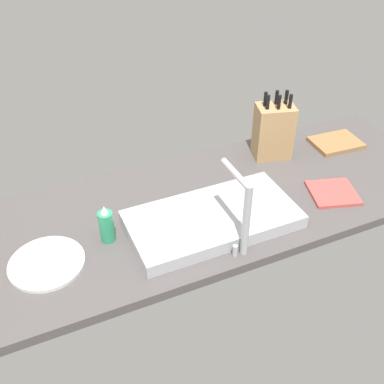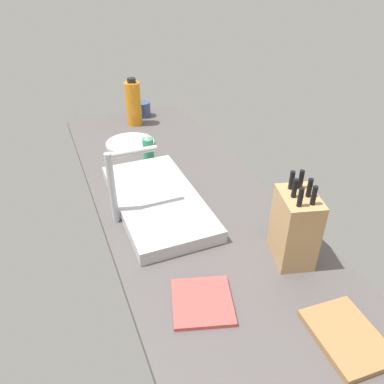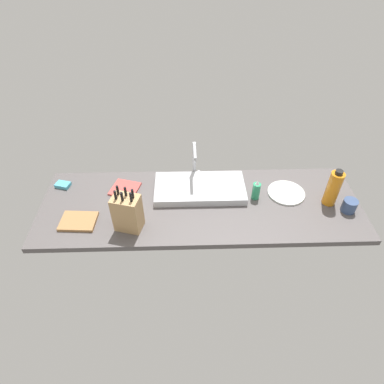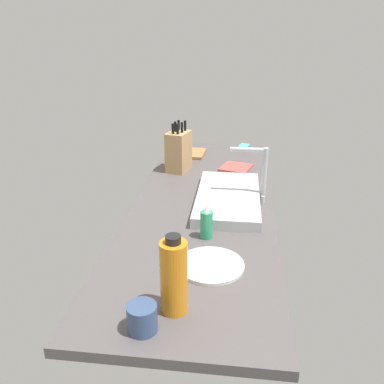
# 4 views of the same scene
# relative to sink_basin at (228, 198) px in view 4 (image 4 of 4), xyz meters

# --- Properties ---
(countertop_slab) EXTENTS (1.95, 0.65, 0.04)m
(countertop_slab) POSITION_rel_sink_basin_xyz_m (0.00, -0.12, -0.04)
(countertop_slab) COLOR #514C4C
(countertop_slab) RESTS_ON ground
(sink_basin) EXTENTS (0.57, 0.29, 0.05)m
(sink_basin) POSITION_rel_sink_basin_xyz_m (0.00, 0.00, 0.00)
(sink_basin) COLOR #B7BABF
(sink_basin) RESTS_ON countertop_slab
(faucet) EXTENTS (0.06, 0.17, 0.26)m
(faucet) POSITION_rel_sink_basin_xyz_m (-0.02, 0.14, 0.14)
(faucet) COLOR #B7BABF
(faucet) RESTS_ON countertop_slab
(knife_block) EXTENTS (0.17, 0.14, 0.28)m
(knife_block) POSITION_rel_sink_basin_xyz_m (-0.41, -0.29, 0.09)
(knife_block) COLOR tan
(knife_block) RESTS_ON countertop_slab
(cutting_board) EXTENTS (0.21, 0.16, 0.02)m
(cutting_board) POSITION_rel_sink_basin_xyz_m (-0.71, -0.25, -0.01)
(cutting_board) COLOR #9E7042
(cutting_board) RESTS_ON countertop_slab
(soap_bottle) EXTENTS (0.05, 0.05, 0.14)m
(soap_bottle) POSITION_rel_sink_basin_xyz_m (0.35, -0.07, 0.04)
(soap_bottle) COLOR #2D9966
(soap_bottle) RESTS_ON countertop_slab
(water_bottle) EXTENTS (0.08, 0.08, 0.25)m
(water_bottle) POSITION_rel_sink_basin_xyz_m (0.79, -0.13, 0.09)
(water_bottle) COLOR orange
(water_bottle) RESTS_ON countertop_slab
(dinner_plate) EXTENTS (0.23, 0.23, 0.01)m
(dinner_plate) POSITION_rel_sink_basin_xyz_m (0.55, -0.04, -0.02)
(dinner_plate) COLOR silver
(dinner_plate) RESTS_ON countertop_slab
(dish_towel) EXTENTS (0.21, 0.20, 0.01)m
(dish_towel) POSITION_rel_sink_basin_xyz_m (-0.47, 0.03, -0.02)
(dish_towel) COLOR #CC4C47
(dish_towel) RESTS_ON countertop_slab
(coffee_mug) EXTENTS (0.08, 0.08, 0.08)m
(coffee_mug) POSITION_rel_sink_basin_xyz_m (0.88, -0.20, 0.02)
(coffee_mug) COLOR #384C75
(coffee_mug) RESTS_ON countertop_slab
(dish_sponge) EXTENTS (0.10, 0.08, 0.02)m
(dish_sponge) POSITION_rel_sink_basin_xyz_m (-0.88, 0.07, -0.01)
(dish_sponge) COLOR #4CA3BC
(dish_sponge) RESTS_ON countertop_slab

